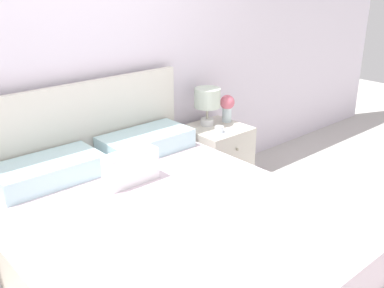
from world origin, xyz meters
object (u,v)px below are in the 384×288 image
at_px(table_lamp, 207,100).
at_px(teacup, 219,130).
at_px(flower_vase, 227,106).
at_px(bed, 166,240).
at_px(nightstand, 216,159).

xyz_separation_m(table_lamp, teacup, (-0.05, -0.20, -0.20)).
distance_m(flower_vase, teacup, 0.32).
bearing_deg(bed, table_lamp, 36.46).
bearing_deg(flower_vase, bed, -149.41).
height_order(table_lamp, teacup, table_lamp).
height_order(flower_vase, teacup, flower_vase).
distance_m(table_lamp, teacup, 0.29).
bearing_deg(table_lamp, teacup, -104.78).
distance_m(bed, nightstand, 1.33).
relative_size(bed, nightstand, 3.58).
relative_size(bed, flower_vase, 8.67).
bearing_deg(bed, flower_vase, 30.59).
bearing_deg(flower_vase, teacup, -147.68).
bearing_deg(flower_vase, nightstand, -163.25).
height_order(nightstand, teacup, teacup).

